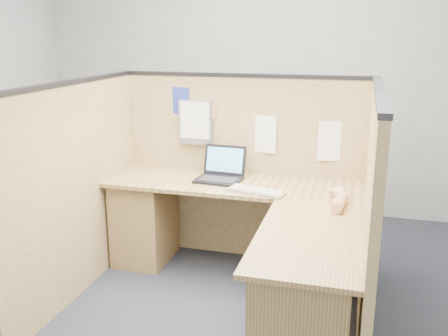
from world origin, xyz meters
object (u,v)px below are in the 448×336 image
(laptop, at_px, (221,171))
(mouse, at_px, (339,194))
(l_desk, at_px, (244,246))
(keyboard, at_px, (256,191))

(laptop, height_order, mouse, laptop)
(l_desk, height_order, laptop, laptop)
(laptop, relative_size, keyboard, 0.82)
(keyboard, bearing_deg, mouse, 19.09)
(l_desk, distance_m, keyboard, 0.40)
(laptop, distance_m, mouse, 0.94)
(mouse, bearing_deg, keyboard, -174.86)
(l_desk, bearing_deg, keyboard, 78.21)
(laptop, relative_size, mouse, 3.10)
(mouse, bearing_deg, laptop, 166.21)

